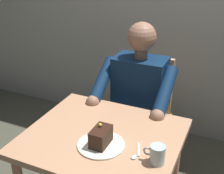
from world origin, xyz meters
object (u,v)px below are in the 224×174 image
at_px(cake_slice, 101,137).
at_px(dining_table, 103,150).
at_px(seated_person, 135,106).
at_px(coffee_cup, 157,154).
at_px(chair, 142,110).
at_px(dessert_spoon, 136,154).

bearing_deg(cake_slice, dining_table, -69.57).
bearing_deg(seated_person, coffee_cup, 118.38).
distance_m(dining_table, chair, 0.70).
xyz_separation_m(seated_person, cake_slice, (-0.03, 0.61, 0.14)).
xyz_separation_m(dining_table, dessert_spoon, (-0.23, 0.08, 0.11)).
distance_m(coffee_cup, dessert_spoon, 0.12).
xyz_separation_m(dining_table, coffee_cup, (-0.34, 0.10, 0.15)).
xyz_separation_m(seated_person, dessert_spoon, (-0.23, 0.60, 0.09)).
height_order(dining_table, chair, chair).
distance_m(seated_person, dessert_spoon, 0.65).
relative_size(dining_table, chair, 0.92).
relative_size(dining_table, seated_person, 0.69).
relative_size(seated_person, cake_slice, 9.16).
xyz_separation_m(cake_slice, coffee_cup, (-0.30, 0.01, -0.01)).
height_order(cake_slice, coffee_cup, cake_slice).
relative_size(chair, cake_slice, 6.89).
bearing_deg(seated_person, dining_table, 90.00).
xyz_separation_m(coffee_cup, dessert_spoon, (0.11, -0.02, -0.05)).
xyz_separation_m(chair, cake_slice, (-0.03, 0.79, 0.27)).
bearing_deg(dessert_spoon, dining_table, -20.56).
distance_m(cake_slice, dessert_spoon, 0.20).
height_order(seated_person, coffee_cup, seated_person).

